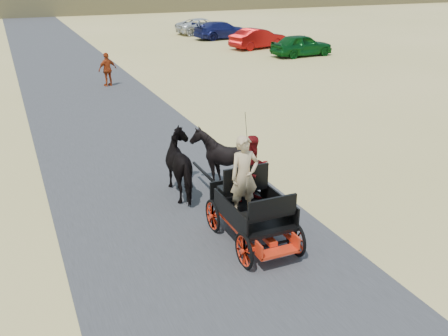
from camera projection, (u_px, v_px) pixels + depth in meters
name	position (u px, v px, depth m)	size (l,w,h in m)	color
ground	(233.00, 282.00, 9.89)	(140.00, 140.00, 0.00)	tan
road	(233.00, 282.00, 9.89)	(6.00, 140.00, 0.01)	#38383A
ridge_far	(26.00, 6.00, 62.06)	(140.00, 6.00, 2.40)	brown
carriage	(252.00, 227.00, 11.25)	(1.30, 2.40, 0.72)	black
horse_left	(184.00, 165.00, 13.40)	(0.91, 2.01, 1.70)	black
horse_right	(222.00, 159.00, 13.81)	(1.37, 1.54, 1.70)	black
driver_man	(244.00, 176.00, 10.74)	(0.66, 0.43, 1.80)	tan
passenger_woman	(253.00, 169.00, 11.43)	(0.77, 0.60, 1.58)	#660C0F
pedestrian	(108.00, 69.00, 25.68)	(1.01, 0.42, 1.73)	#993211
car_a	(302.00, 45.00, 34.33)	(1.77, 4.39, 1.50)	#0C4C19
car_b	(258.00, 38.00, 37.54)	(1.57, 4.50, 1.48)	maroon
car_c	(222.00, 30.00, 42.48)	(2.03, 4.98, 1.45)	navy
car_d	(204.00, 26.00, 45.44)	(2.32, 5.04, 1.40)	silver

